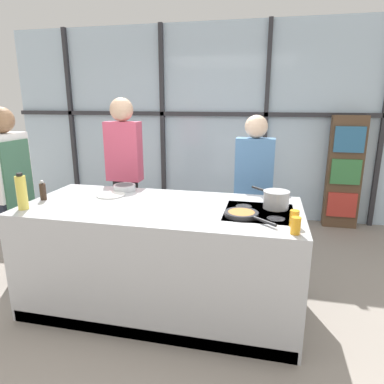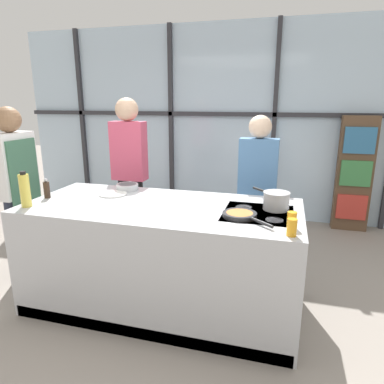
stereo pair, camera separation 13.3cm
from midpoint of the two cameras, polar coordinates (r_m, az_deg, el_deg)
ground_plane at (r=3.19m, az=-6.01°, el=-18.00°), size 18.00×18.00×0.00m
back_window_wall at (r=5.19m, az=2.76°, el=11.38°), size 6.40×0.10×2.80m
bookshelf at (r=5.10m, az=23.36°, el=2.96°), size 0.45×0.19×1.55m
demo_island at (r=2.96m, az=-6.24°, el=-10.66°), size 2.25×1.00×0.91m
chef at (r=3.63m, az=-28.94°, el=0.87°), size 0.24×0.42×1.68m
spectator_far_left at (r=3.83m, az=-12.18°, el=4.29°), size 0.38×0.25×1.76m
spectator_center_left at (r=3.52m, az=9.17°, el=1.52°), size 0.38×0.22×1.60m
frying_pan at (r=2.54m, az=6.89°, el=-3.67°), size 0.38×0.35×0.04m
saucepan at (r=2.75m, az=12.48°, el=-1.17°), size 0.31×0.31×0.14m
white_plate at (r=3.16m, az=-14.59°, el=-0.50°), size 0.25×0.25×0.01m
mixing_bowl at (r=3.30m, az=-12.32°, el=0.76°), size 0.21×0.21×0.06m
oil_bottle at (r=2.99m, az=-27.67°, el=-0.06°), size 0.08×0.08×0.29m
pepper_grinder at (r=3.21m, az=-24.70°, el=0.14°), size 0.05×0.05×0.17m
juice_glass_near at (r=2.26m, az=15.29°, el=-5.43°), size 0.06×0.06×0.11m
juice_glass_far at (r=2.39m, az=15.16°, el=-4.28°), size 0.06×0.06×0.11m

